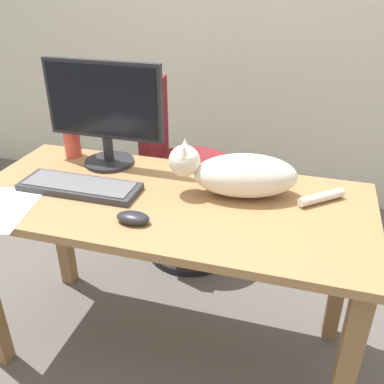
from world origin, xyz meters
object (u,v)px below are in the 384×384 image
object	(u,v)px
monitor	(104,110)
computer_mouse	(133,218)
office_chair	(181,185)
water_bottle	(70,128)
keyboard	(80,186)
cat	(239,174)

from	to	relation	value
monitor	computer_mouse	distance (m)	0.52
office_chair	water_bottle	world-z (taller)	water_bottle
office_chair	water_bottle	bearing A→B (deg)	-127.39
computer_mouse	monitor	bearing A→B (deg)	125.08
office_chair	computer_mouse	xyz separation A→B (m)	(0.12, -0.87, 0.33)
office_chair	keyboard	xyz separation A→B (m)	(-0.15, -0.71, 0.32)
monitor	computer_mouse	bearing A→B (deg)	-54.92
office_chair	computer_mouse	world-z (taller)	office_chair
water_bottle	computer_mouse	bearing A→B (deg)	-42.79
water_bottle	keyboard	bearing A→B (deg)	-55.98
monitor	computer_mouse	size ratio (longest dim) A/B	4.37
monitor	computer_mouse	world-z (taller)	monitor
keyboard	cat	size ratio (longest dim) A/B	0.73
water_bottle	cat	bearing A→B (deg)	-11.13
cat	water_bottle	distance (m)	0.76
monitor	water_bottle	bearing A→B (deg)	170.13
office_chair	computer_mouse	bearing A→B (deg)	-82.06
keyboard	water_bottle	world-z (taller)	water_bottle
keyboard	water_bottle	distance (m)	0.35
monitor	cat	bearing A→B (deg)	-11.54
monitor	keyboard	size ratio (longest dim) A/B	1.09
monitor	cat	world-z (taller)	monitor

